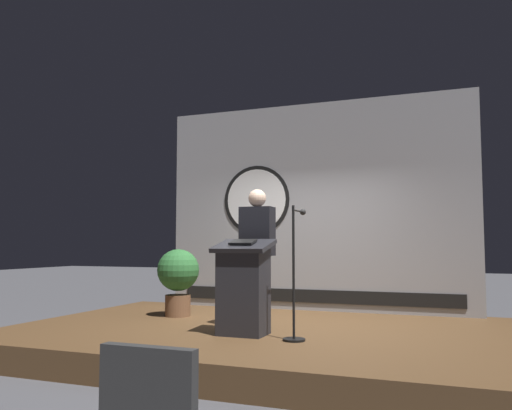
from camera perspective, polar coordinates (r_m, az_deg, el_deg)
ground_plane at (r=6.53m, az=2.31°, el=-15.94°), size 40.00×40.00×0.00m
stage_platform at (r=6.51m, az=2.30°, el=-14.64°), size 6.40×4.00×0.30m
banner_display at (r=8.20m, az=6.22°, el=-0.16°), size 4.85×0.12×3.24m
podium at (r=5.96m, az=-1.38°, el=-9.04°), size 0.64×0.50×1.08m
speaker_person at (r=6.40m, az=0.14°, el=-5.66°), size 0.40×0.26×1.69m
microphone_stand at (r=5.66m, az=4.30°, el=-9.51°), size 0.24×0.54×1.43m
potted_plant at (r=7.56m, az=-8.52°, el=-7.64°), size 0.59×0.59×0.95m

